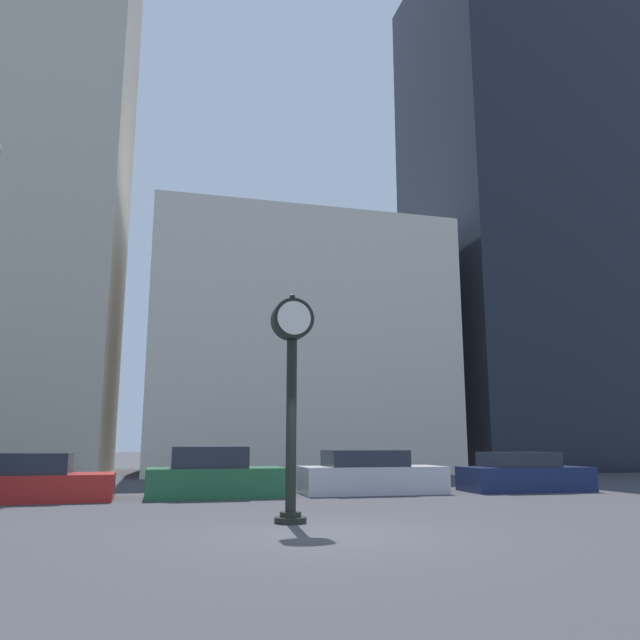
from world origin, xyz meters
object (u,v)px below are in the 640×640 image
Objects in this scene: street_clock at (292,373)px; car_green at (214,476)px; car_silver at (370,475)px; car_navy at (523,474)px; car_red at (30,481)px.

street_clock reaches higher than car_green.
car_navy is at bearing -3.08° from car_silver.
car_red is 9.94m from car_silver.
street_clock is 1.03× the size of car_silver.
car_silver is 1.08× the size of car_navy.
street_clock is 8.05m from car_silver.
car_navy is (5.25, -0.36, -0.03)m from car_silver.
car_red reaches higher than car_navy.
street_clock is 6.93m from car_green.
car_green is (-0.99, 6.43, -2.39)m from street_clock.
car_red is (-5.99, 6.33, -2.46)m from street_clock.
street_clock is 11.38m from car_navy.
car_green is 0.95× the size of car_navy.
car_red is at bearing 133.40° from street_clock.
car_red is 15.19m from car_navy.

